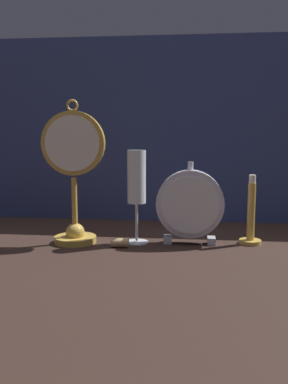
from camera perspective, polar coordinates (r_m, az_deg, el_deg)
name	(u,v)px	position (r m, az deg, el deg)	size (l,w,h in m)	color
ground_plane	(140,248)	(1.04, -0.49, -7.45)	(4.00, 4.00, 0.00)	black
fabric_backdrop_drape	(153,131)	(1.33, 1.18, 8.20)	(1.78, 0.01, 0.56)	navy
pocket_watch_on_stand	(74,178)	(1.07, -9.34, 1.90)	(0.16, 0.11, 0.36)	gold
mantel_clock_silver	(190,204)	(1.06, 6.15, -1.64)	(0.17, 0.04, 0.21)	silver
champagne_flute	(137,183)	(1.06, -0.99, 1.18)	(0.06, 0.06, 0.23)	silver
brass_candlestick	(251,220)	(1.10, 14.06, -3.64)	(0.05, 0.05, 0.17)	gold
wine_cork	(120,243)	(1.05, -3.22, -6.76)	(0.02, 0.02, 0.04)	tan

